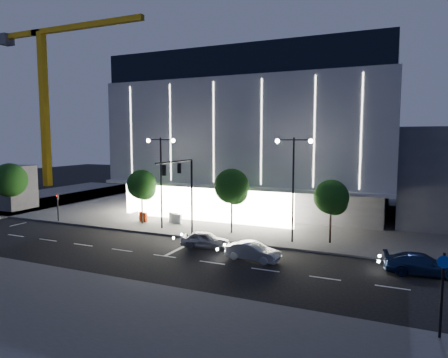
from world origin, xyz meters
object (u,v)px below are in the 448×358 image
barrier_b (177,219)px  barrier_d (174,218)px  tree_right (331,199)px  car_second (253,252)px  car_lead (205,240)px  tower_crane (47,74)px  street_lamp_east (293,174)px  ped_signal_far (58,205)px  cycle_sign_pole (442,291)px  tree_left (142,186)px  barrier_a (143,217)px  car_third (422,264)px  traffic_mast (184,183)px  street_lamp_west (161,169)px  tree_mid (232,188)px

barrier_b → barrier_d: bearing=149.0°
tree_right → car_second: 8.81m
tree_right → car_lead: 11.06m
tower_crane → barrier_d: (37.62, -19.23, -19.86)m
street_lamp_east → tower_crane: 57.35m
ped_signal_far → tree_right: (28.03, 2.52, 2.00)m
cycle_sign_pole → tree_left: tree_left is taller
car_lead → barrier_a: 11.91m
street_lamp_east → barrier_d: 14.59m
barrier_b → barrier_d: same height
tree_right → car_lead: tree_right is taller
car_second → barrier_a: size_ratio=3.67×
car_second → car_third: (11.22, 1.59, 0.02)m
traffic_mast → street_lamp_east: bearing=16.5°
barrier_b → barrier_d: (-0.63, 0.47, 0.00)m
traffic_mast → car_lead: bearing=-29.1°
barrier_b → tree_right: bearing=0.8°
car_lead → car_third: 15.88m
street_lamp_west → car_second: bearing=-26.8°
tower_crane → car_second: bearing=-29.4°
tree_mid → barrier_a: (-10.47, 0.76, -3.68)m
street_lamp_east → barrier_a: size_ratio=8.18×
cycle_sign_pole → tree_mid: bearing=137.7°
street_lamp_east → tree_mid: (-5.97, 1.02, -1.62)m
tree_left → car_third: tree_left is taller
street_lamp_east → barrier_d: street_lamp_east is taller
car_second → ped_signal_far: bearing=85.2°
barrier_a → barrier_b: bearing=24.8°
traffic_mast → tree_mid: (3.03, 3.68, -0.69)m
tree_left → tree_right: bearing=-0.0°
barrier_b → barrier_a: bearing=-166.5°
car_second → barrier_a: 16.76m
cycle_sign_pole → barrier_d: bearing=145.1°
tree_left → barrier_b: tree_left is taller
ped_signal_far → tower_crane: size_ratio=0.09×
street_lamp_east → tree_right: bearing=18.6°
street_lamp_west → barrier_b: size_ratio=8.18×
tree_left → car_third: bearing=-11.5°
traffic_mast → car_third: size_ratio=1.49×
ped_signal_far → barrier_d: (11.70, 4.27, -1.24)m
street_lamp_west → tree_mid: size_ratio=1.46×
traffic_mast → car_lead: (2.84, -1.58, -4.35)m
street_lamp_east → ped_signal_far: street_lamp_east is taller
traffic_mast → car_second: traffic_mast is taller
traffic_mast → tree_right: bearing=17.0°
street_lamp_east → barrier_d: (-13.30, 2.77, -5.31)m
barrier_b → tree_mid: bearing=-5.4°
traffic_mast → barrier_a: size_ratio=6.43×
street_lamp_west → ped_signal_far: 12.76m
tree_mid → car_lead: (-0.19, -5.27, -3.66)m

